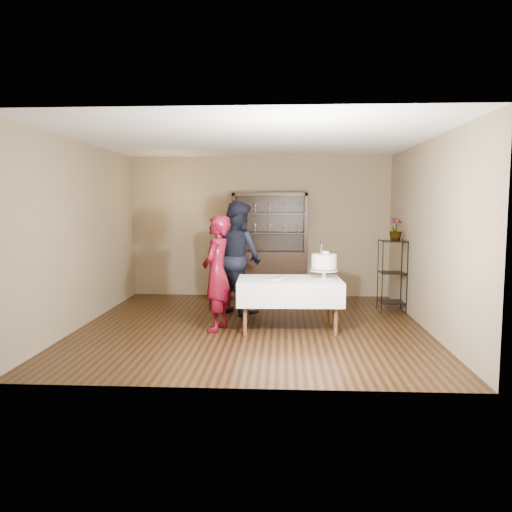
% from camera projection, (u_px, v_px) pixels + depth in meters
% --- Properties ---
extents(floor, '(5.00, 5.00, 0.00)m').
position_uv_depth(floor, '(252.00, 326.00, 7.35)').
color(floor, black).
rests_on(floor, ground).
extents(ceiling, '(5.00, 5.00, 0.00)m').
position_uv_depth(ceiling, '(252.00, 140.00, 7.07)').
color(ceiling, silver).
rests_on(ceiling, back_wall).
extents(back_wall, '(5.00, 0.02, 2.70)m').
position_uv_depth(back_wall, '(260.00, 227.00, 9.70)').
color(back_wall, '#75644B').
rests_on(back_wall, floor).
extents(wall_left, '(0.02, 5.00, 2.70)m').
position_uv_depth(wall_left, '(83.00, 234.00, 7.35)').
color(wall_left, '#75644B').
rests_on(wall_left, floor).
extents(wall_right, '(0.02, 5.00, 2.70)m').
position_uv_depth(wall_right, '(428.00, 235.00, 7.08)').
color(wall_right, '#75644B').
rests_on(wall_right, floor).
extents(china_hutch, '(1.40, 0.48, 2.00)m').
position_uv_depth(china_hutch, '(270.00, 263.00, 9.51)').
color(china_hutch, black).
rests_on(china_hutch, floor).
extents(plant_etagere, '(0.42, 0.42, 1.20)m').
position_uv_depth(plant_etagere, '(392.00, 272.00, 8.35)').
color(plant_etagere, black).
rests_on(plant_etagere, floor).
extents(cake_table, '(1.49, 0.95, 0.73)m').
position_uv_depth(cake_table, '(289.00, 291.00, 7.12)').
color(cake_table, silver).
rests_on(cake_table, floor).
extents(woman, '(0.52, 0.67, 1.64)m').
position_uv_depth(woman, '(217.00, 273.00, 7.04)').
color(woman, '#3A050B').
rests_on(woman, floor).
extents(man, '(1.12, 1.13, 1.84)m').
position_uv_depth(man, '(238.00, 257.00, 8.20)').
color(man, black).
rests_on(man, floor).
extents(cake, '(0.40, 0.40, 0.55)m').
position_uv_depth(cake, '(324.00, 263.00, 7.11)').
color(cake, silver).
rests_on(cake, cake_table).
extents(plate_near, '(0.23, 0.23, 0.01)m').
position_uv_depth(plate_near, '(275.00, 279.00, 7.07)').
color(plate_near, silver).
rests_on(plate_near, cake_table).
extents(plate_far, '(0.22, 0.22, 0.01)m').
position_uv_depth(plate_far, '(279.00, 277.00, 7.25)').
color(plate_far, silver).
rests_on(plate_far, cake_table).
extents(potted_plant, '(0.27, 0.27, 0.37)m').
position_uv_depth(potted_plant, '(396.00, 229.00, 8.26)').
color(potted_plant, '#44612E').
rests_on(potted_plant, plant_etagere).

